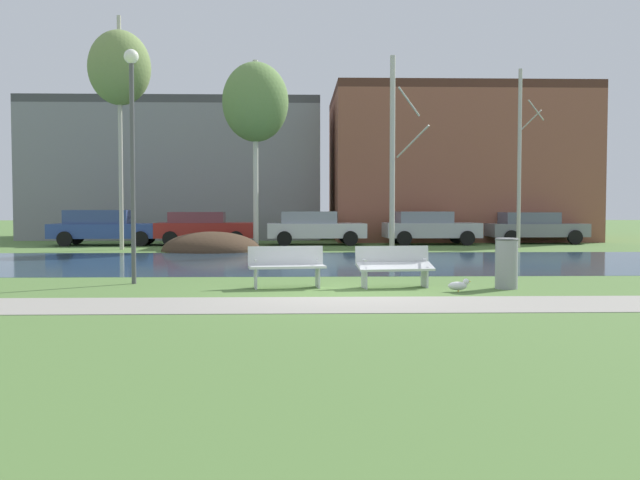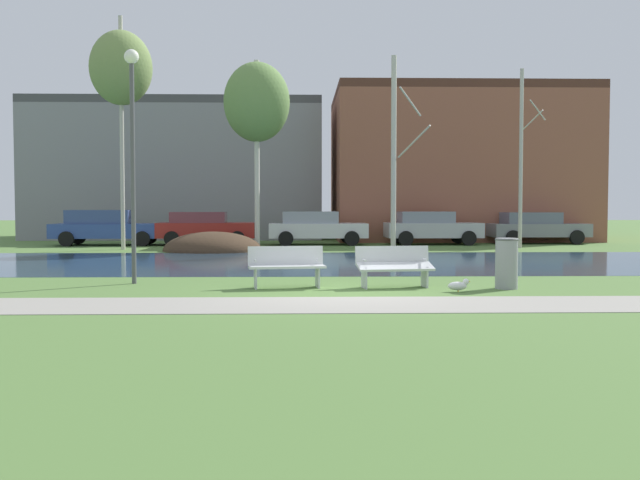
# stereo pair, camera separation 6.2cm
# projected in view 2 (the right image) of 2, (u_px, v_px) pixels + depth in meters

# --- Properties ---
(ground_plane) EXTENTS (120.00, 120.00, 0.00)m
(ground_plane) POSITION_uv_depth(u_px,v_px,m) (326.00, 257.00, 24.25)
(ground_plane) COLOR #517538
(paved_path_strip) EXTENTS (60.00, 2.08, 0.01)m
(paved_path_strip) POSITION_uv_depth(u_px,v_px,m) (349.00, 305.00, 12.63)
(paved_path_strip) COLOR gray
(paved_path_strip) RESTS_ON ground
(river_band) EXTENTS (80.00, 8.94, 0.01)m
(river_band) POSITION_uv_depth(u_px,v_px,m) (329.00, 262.00, 22.07)
(river_band) COLOR #284256
(river_band) RESTS_ON ground
(soil_mound) EXTENTS (3.77, 3.24, 1.47)m
(soil_mound) POSITION_uv_depth(u_px,v_px,m) (213.00, 251.00, 27.55)
(soil_mound) COLOR #423021
(soil_mound) RESTS_ON ground
(bench_left) EXTENTS (1.66, 0.76, 0.87)m
(bench_left) POSITION_uv_depth(u_px,v_px,m) (287.00, 265.00, 15.23)
(bench_left) COLOR silver
(bench_left) RESTS_ON ground
(bench_right) EXTENTS (1.66, 0.76, 0.87)m
(bench_right) POSITION_uv_depth(u_px,v_px,m) (394.00, 265.00, 15.29)
(bench_right) COLOR silver
(bench_right) RESTS_ON ground
(trash_bin) EXTENTS (0.49, 0.49, 1.06)m
(trash_bin) POSITION_uv_depth(u_px,v_px,m) (507.00, 263.00, 15.06)
(trash_bin) COLOR gray
(trash_bin) RESTS_ON ground
(seagull) EXTENTS (0.47, 0.17, 0.27)m
(seagull) POSITION_uv_depth(u_px,v_px,m) (459.00, 285.00, 14.51)
(seagull) COLOR white
(seagull) RESTS_ON ground
(streetlamp) EXTENTS (0.32, 0.32, 5.14)m
(streetlamp) POSITION_uv_depth(u_px,v_px,m) (132.00, 127.00, 15.89)
(streetlamp) COLOR #4C4C51
(streetlamp) RESTS_ON ground
(birch_far_left) EXTENTS (2.40, 2.40, 9.06)m
(birch_far_left) POSITION_uv_depth(u_px,v_px,m) (121.00, 69.00, 28.09)
(birch_far_left) COLOR #BCB7A8
(birch_far_left) RESTS_ON ground
(birch_left) EXTENTS (2.63, 2.63, 7.49)m
(birch_left) POSITION_uv_depth(u_px,v_px,m) (257.00, 103.00, 28.79)
(birch_left) COLOR beige
(birch_left) RESTS_ON ground
(birch_center_left) EXTENTS (1.52, 2.42, 7.47)m
(birch_center_left) POSITION_uv_depth(u_px,v_px,m) (395.00, 152.00, 27.87)
(birch_center_left) COLOR beige
(birch_center_left) RESTS_ON ground
(birch_center) EXTENTS (1.04, 1.80, 7.23)m
(birch_center) POSITION_uv_depth(u_px,v_px,m) (522.00, 157.00, 29.26)
(birch_center) COLOR #BCB7A8
(birch_center) RESTS_ON ground
(parked_van_nearest_blue) EXTENTS (4.84, 2.19, 1.53)m
(parked_van_nearest_blue) POSITION_uv_depth(u_px,v_px,m) (107.00, 227.00, 31.44)
(parked_van_nearest_blue) COLOR #2D4793
(parked_van_nearest_blue) RESTS_ON ground
(parked_sedan_second_red) EXTENTS (4.28, 2.18, 1.44)m
(parked_sedan_second_red) POSITION_uv_depth(u_px,v_px,m) (205.00, 227.00, 31.67)
(parked_sedan_second_red) COLOR maroon
(parked_sedan_second_red) RESTS_ON ground
(parked_hatch_third_white) EXTENTS (4.34, 2.17, 1.47)m
(parked_hatch_third_white) POSITION_uv_depth(u_px,v_px,m) (316.00, 227.00, 31.74)
(parked_hatch_third_white) COLOR silver
(parked_hatch_third_white) RESTS_ON ground
(parked_wagon_fourth_silver) EXTENTS (4.21, 2.15, 1.46)m
(parked_wagon_fourth_silver) POSITION_uv_depth(u_px,v_px,m) (431.00, 227.00, 31.93)
(parked_wagon_fourth_silver) COLOR #B2B5BC
(parked_wagon_fourth_silver) RESTS_ON ground
(parked_suv_fifth_grey) EXTENTS (4.42, 2.14, 1.42)m
(parked_suv_fifth_grey) POSITION_uv_depth(u_px,v_px,m) (536.00, 227.00, 32.79)
(parked_suv_fifth_grey) COLOR slate
(parked_suv_fifth_grey) RESTS_ON ground
(building_grey_warehouse) EXTENTS (14.95, 7.29, 7.13)m
(building_grey_warehouse) POSITION_uv_depth(u_px,v_px,m) (181.00, 171.00, 38.97)
(building_grey_warehouse) COLOR gray
(building_grey_warehouse) RESTS_ON ground
(building_brick_low) EXTENTS (12.43, 9.37, 7.53)m
(building_brick_low) POSITION_uv_depth(u_px,v_px,m) (453.00, 166.00, 37.89)
(building_brick_low) COLOR brown
(building_brick_low) RESTS_ON ground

